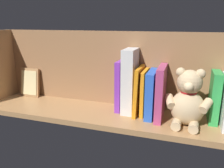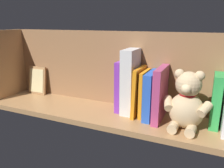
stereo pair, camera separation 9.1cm
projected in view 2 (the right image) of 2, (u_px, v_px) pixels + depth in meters
The scene contains 12 objects.
ground_plane at pixel (112, 115), 94.27cm from camera, with size 117.50×25.81×2.20cm, color #A87A4C.
shelf_back_panel at pixel (122, 69), 98.98cm from camera, with size 117.50×1.50×32.56cm, color #946742.
shelf_side_divider at pixel (8, 64), 111.95cm from camera, with size 2.40×19.81×32.56cm, color #A87A4C.
book_4 at pixel (216, 101), 79.76cm from camera, with size 3.10×10.96×19.03cm, color green.
teddy_bear at pixel (187, 103), 77.99cm from camera, with size 16.94×13.87×20.92cm.
book_5 at pixel (160, 94), 84.88cm from camera, with size 2.69×16.17×20.36cm, color #B23F72.
book_6 at pixel (151, 95), 87.31cm from camera, with size 3.08×14.62×18.13cm, color blue.
book_7 at pixel (144, 93), 89.60cm from camera, with size 1.43×12.18×18.02cm, color orange.
book_8 at pixel (139, 92), 89.66cm from camera, with size 1.43×13.65×19.24cm, color orange.
dictionary_thick_white at pixel (130, 82), 91.03cm from camera, with size 4.73×11.71×26.12cm, color silver.
book_9 at pixel (121, 86), 94.17cm from camera, with size 2.20×10.15×21.02cm, color purple.
picture_frame_leaning at pixel (37, 80), 116.73cm from camera, with size 10.25×3.40×14.27cm.
Camera 2 is at (-35.71, 79.74, 36.56)cm, focal length 36.22 mm.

